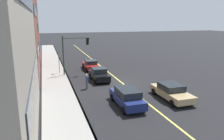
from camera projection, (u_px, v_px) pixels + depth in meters
ground at (120, 82)px, 25.35m from camera, size 200.00×200.00×0.00m
sidewalk_slab at (57, 87)px, 23.23m from camera, size 80.00×3.17×0.15m
curb_edge at (71, 85)px, 23.67m from camera, size 80.00×0.16×0.15m
lane_stripe_center at (120, 82)px, 25.35m from camera, size 80.00×0.16×0.01m
building_glass_right at (5, 18)px, 37.23m from camera, size 12.95×10.80×14.82m
car_tan at (171, 91)px, 19.70m from camera, size 4.79×2.07×1.40m
car_red at (91, 65)px, 31.43m from camera, size 4.19×1.90×1.39m
car_black at (99, 74)px, 25.76m from camera, size 4.14×1.88×1.51m
car_navy at (127, 97)px, 18.10m from camera, size 4.48×1.88×1.53m
pedestrian_with_backpack at (87, 80)px, 22.55m from camera, size 0.43×0.43×1.62m
traffic_light_mast at (74, 48)px, 27.63m from camera, size 0.28×3.48×5.10m
street_sign_post at (59, 62)px, 28.52m from camera, size 0.60×0.08×2.70m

